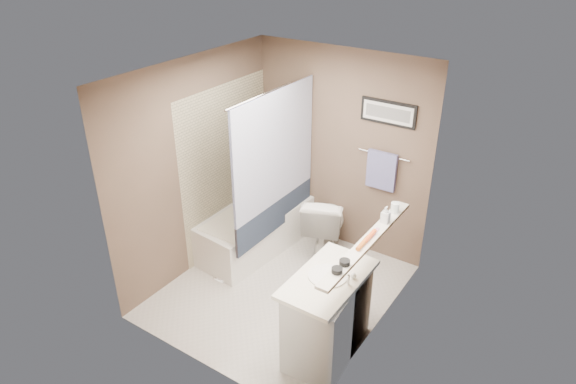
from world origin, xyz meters
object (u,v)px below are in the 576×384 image
Objects in this scene: toilet at (325,224)px; vanity at (328,316)px; candle_bowl_near at (337,270)px; soap_bottle at (386,215)px; candle_bowl_far at (345,262)px; hair_brush_front at (363,243)px; bathtub at (254,229)px; glass_jar at (395,208)px; hair_brush_back at (370,236)px.

toilet reaches higher than vanity.
vanity is at bearing 100.14° from toilet.
candle_bowl_near is 0.92m from soap_bottle.
hair_brush_front is (0.00, 0.33, 0.00)m from candle_bowl_far.
glass_jar reaches higher than bathtub.
glass_jar is at bearing 90.00° from hair_brush_front.
candle_bowl_near is at bearing -90.00° from candle_bowl_far.
bathtub is 2.28m from candle_bowl_far.
bathtub is at bearing 176.71° from glass_jar.
candle_bowl_far is at bearing -33.67° from vanity.
hair_brush_front is (0.19, 0.23, 0.74)m from vanity.
hair_brush_back reaches higher than bathtub.
hair_brush_front is 0.67m from glass_jar.
toilet reaches higher than bathtub.
hair_brush_front is at bearing -90.00° from hair_brush_back.
hair_brush_front is 0.13m from hair_brush_back.
candle_bowl_far is at bearing 103.58° from toilet.
vanity is at bearing -105.07° from soap_bottle.
soap_bottle reaches higher than hair_brush_back.
soap_bottle is at bearing 90.00° from candle_bowl_far.
vanity is 0.79m from candle_bowl_near.
hair_brush_front reaches higher than candle_bowl_far.
hair_brush_back is at bearing 90.00° from hair_brush_front.
candle_bowl_near is at bearing 101.41° from toilet.
soap_bottle is at bearing 125.20° from toilet.
glass_jar is 0.22m from soap_bottle.
candle_bowl_near is (1.00, -1.59, 0.73)m from toilet.
hair_brush_back reaches higher than vanity.
bathtub is at bearing 148.21° from candle_bowl_far.
glass_jar is at bearing 90.00° from candle_bowl_far.
bathtub is 1.83× the size of toilet.
vanity is at bearing -101.59° from glass_jar.
glass_jar reaches higher than hair_brush_front.
candle_bowl_near is at bearing -29.16° from bathtub.
candle_bowl_far is 0.79m from soap_bottle.
candle_bowl_far is at bearing 90.00° from candle_bowl_near.
bathtub is at bearing 160.13° from hair_brush_back.
vanity is at bearing -117.22° from hair_brush_back.
bathtub is at bearing 142.94° from vanity.
toilet is 1.68m from hair_brush_front.
glass_jar reaches higher than toilet.
glass_jar reaches higher than hair_brush_back.
candle_bowl_far is 0.56× the size of soap_bottle.
candle_bowl_far is 0.41× the size of hair_brush_back.
candle_bowl_far reaches higher than bathtub.
glass_jar is at bearing 134.51° from toilet.
hair_brush_back is (0.19, 0.36, 0.74)m from vanity.
soap_bottle is at bearing -90.00° from glass_jar.
candle_bowl_near is at bearing -90.00° from hair_brush_back.
glass_jar is at bearing 90.00° from soap_bottle.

